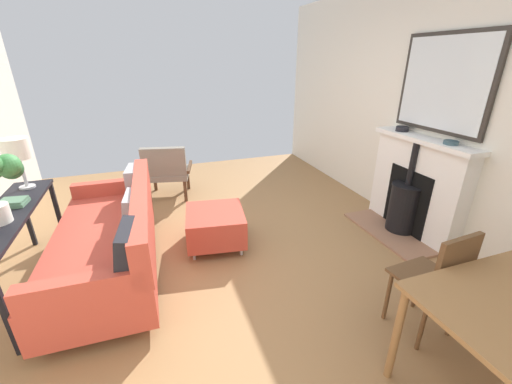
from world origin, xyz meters
name	(u,v)px	position (x,y,z in m)	size (l,w,h in m)	color
ground_plane	(218,250)	(0.00, 0.00, 0.00)	(4.90, 6.32, 0.01)	olive
wall_left	(420,107)	(-2.45, 0.00, 1.41)	(0.12, 6.32, 2.82)	silver
fireplace	(413,192)	(-2.25, 0.33, 0.50)	(0.62, 1.29, 1.14)	#93664C
mirror_over_mantel	(444,84)	(-2.36, 0.33, 1.69)	(0.04, 1.09, 0.98)	#2D2823
mantel_bowl_near	(402,129)	(-2.27, -0.02, 1.17)	(0.14, 0.14, 0.06)	black
mantel_bowl_far	(451,142)	(-2.27, 0.64, 1.16)	(0.14, 0.14, 0.04)	#334C56
sofa	(112,239)	(1.01, 0.03, 0.36)	(0.93, 2.00, 0.84)	#B2B2B7
ottoman	(215,225)	(-0.01, -0.11, 0.25)	(0.71, 0.73, 0.41)	#B2B2B7
armchair_accent	(167,169)	(0.37, -1.61, 0.45)	(0.78, 0.71, 0.82)	#4C3321
console_table	(9,224)	(1.77, 0.03, 0.65)	(0.36, 1.67, 0.74)	black
table_lamp_near_end	(16,150)	(1.77, -0.60, 1.13)	(0.24, 0.24, 0.50)	#B2B2B7
book_stack	(12,203)	(1.77, -0.17, 0.76)	(0.25, 0.20, 0.05)	#4C7056
dining_chair_near_fireplace	(439,277)	(-1.21, 1.64, 0.53)	(0.43, 0.43, 0.89)	brown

